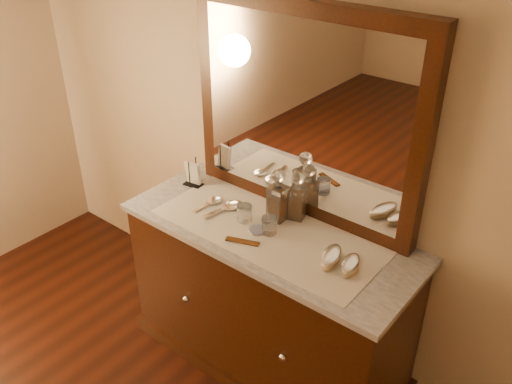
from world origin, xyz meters
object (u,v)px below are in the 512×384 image
Objects in this scene: hand_mirror_outer at (212,202)px; dresser_cabinet at (268,301)px; brush_near at (331,257)px; mirror_frame at (304,114)px; pin_dish at (257,230)px; decanter_right at (297,200)px; napkin_rack at (193,175)px; brush_far at (350,265)px; hand_mirror_inner at (229,207)px; comb at (242,241)px; decanter_left at (278,200)px.

dresser_cabinet is at bearing -0.24° from hand_mirror_outer.
mirror_frame is at bearing 141.89° from brush_near.
brush_near is 0.72m from hand_mirror_outer.
pin_dish is 0.24m from decanter_right.
hand_mirror_outer is (-0.34, 0.06, 0.00)m from pin_dish.
dresser_cabinet is at bearing 174.54° from brush_near.
brush_far is (1.02, -0.11, -0.04)m from napkin_rack.
hand_mirror_outer is at bearing 178.07° from brush_far.
decanter_right reaches higher than hand_mirror_inner.
napkin_rack is 0.82× the size of hand_mirror_outer.
brush_far is at bearing -5.43° from comb.
hand_mirror_outer is at bearing 170.68° from pin_dish.
mirror_frame reaches higher than pin_dish.
hand_mirror_inner is (-0.24, -0.08, -0.09)m from decanter_left.
napkin_rack is at bearing -178.46° from decanter_left.
decanter_left reaches higher than brush_near.
pin_dish is 0.32× the size of decanter_right.
dresser_cabinet is 0.58m from hand_mirror_outer.
comb is at bearing -89.48° from pin_dish.
dresser_cabinet is 0.53m from hand_mirror_inner.
brush_near is at bearing -174.80° from brush_far.
mirror_frame is 6.34× the size of brush_near.
brush_near is 0.81× the size of hand_mirror_inner.
pin_dish is (-0.03, -0.05, 0.45)m from dresser_cabinet.
hand_mirror_outer is (-0.81, 0.03, -0.01)m from brush_far.
dresser_cabinet is 7.47× the size of hand_mirror_outer.
comb is at bearing -102.62° from decanter_right.
hand_mirror_outer is (-0.41, -0.16, -0.09)m from decanter_right.
hand_mirror_inner is at bearing -139.48° from mirror_frame.
hand_mirror_inner is (-0.71, 0.04, -0.01)m from brush_far.
mirror_frame is at bearing 33.63° from hand_mirror_outer.
pin_dish is 0.39m from brush_near.
hand_mirror_inner is (0.31, -0.06, -0.05)m from napkin_rack.
brush_near is (0.93, -0.11, -0.03)m from napkin_rack.
mirror_frame is 0.57m from pin_dish.
hand_mirror_outer is (-0.37, -0.24, -0.49)m from mirror_frame.
decanter_left is at bearing 103.53° from dresser_cabinet.
mirror_frame is 7.61× the size of comb.
comb is 0.64× the size of decanter_right.
hand_mirror_outer is (-0.34, 0.16, 0.00)m from comb.
mirror_frame reaches higher than hand_mirror_outer.
decanter_right is at bearing 21.12° from hand_mirror_outer.
decanter_left is 0.49m from brush_far.
dresser_cabinet is 0.56m from decanter_left.
brush_near is at bearing 2.89° from pin_dish.
pin_dish is at bearing 69.31° from comb.
hand_mirror_inner is at bearing 9.50° from hand_mirror_outer.
pin_dish is 0.18m from decanter_left.
brush_near is at bearing -38.11° from mirror_frame.
mirror_frame is 0.71m from brush_far.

